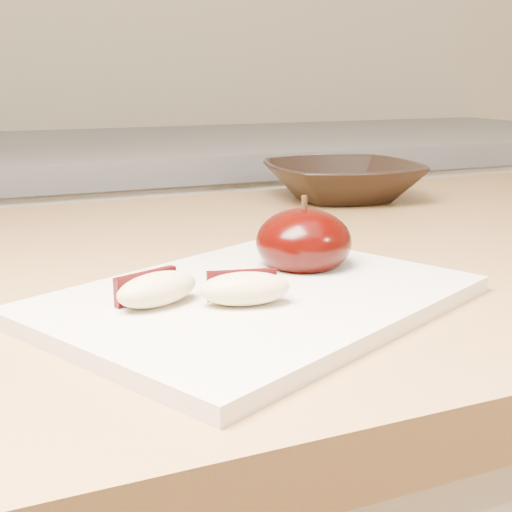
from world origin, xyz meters
name	(u,v)px	position (x,y,z in m)	size (l,w,h in m)	color
back_cabinet	(42,399)	(0.00, 1.20, 0.47)	(2.40, 0.62, 0.94)	silver
cutting_board	(256,299)	(0.06, 0.36, 0.91)	(0.28, 0.21, 0.01)	beige
apple_half	(304,242)	(0.12, 0.41, 0.93)	(0.09, 0.09, 0.06)	black
apple_wedge_a	(156,289)	(-0.01, 0.36, 0.92)	(0.06, 0.05, 0.02)	beige
apple_wedge_b	(244,288)	(0.04, 0.34, 0.92)	(0.06, 0.04, 0.02)	beige
bowl	(342,181)	(0.34, 0.71, 0.92)	(0.19, 0.19, 0.05)	black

